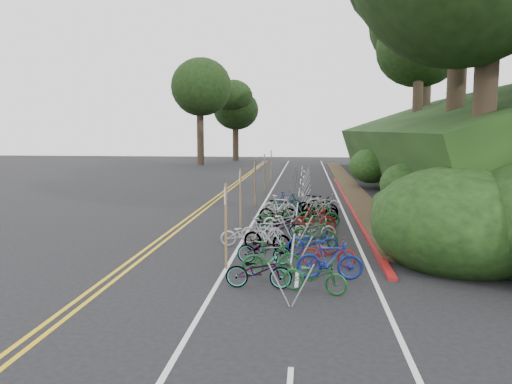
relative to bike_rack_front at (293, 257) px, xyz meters
The scene contains 11 objects.
ground 4.13m from the bike_rack_front, 137.86° to the left, with size 120.00×120.00×0.00m, color black.
road_markings 13.05m from the bike_rack_front, 100.47° to the left, with size 7.47×80.00×0.01m.
red_curb 14.98m from the bike_rack_front, 79.61° to the left, with size 0.25×28.00×0.10m, color maroon.
embankment 23.99m from the bike_rack_front, 65.40° to the left, with size 14.30×48.14×9.11m.
tree_cluster 27.93m from the bike_rack_front, 74.73° to the left, with size 32.79×54.32×19.00m.
bike_rack_front is the anchor object (origin of this frame).
bike_racks_rest 15.72m from the bike_rack_front, 90.00° to the left, with size 1.14×23.00×1.17m.
signpost_near 2.59m from the bike_rack_front, 143.10° to the left, with size 0.08×0.40×2.54m.
signposts_rest 16.90m from the bike_rack_front, 98.17° to the left, with size 0.08×18.40×2.50m.
bike_front 4.86m from the bike_rack_front, 112.41° to the left, with size 1.65×0.58×0.87m, color #9E9EA3.
bike_valet 6.16m from the bike_rack_front, 90.03° to the left, with size 3.22×14.66×1.09m.
Camera 1 is at (3.32, -15.38, 4.08)m, focal length 35.00 mm.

